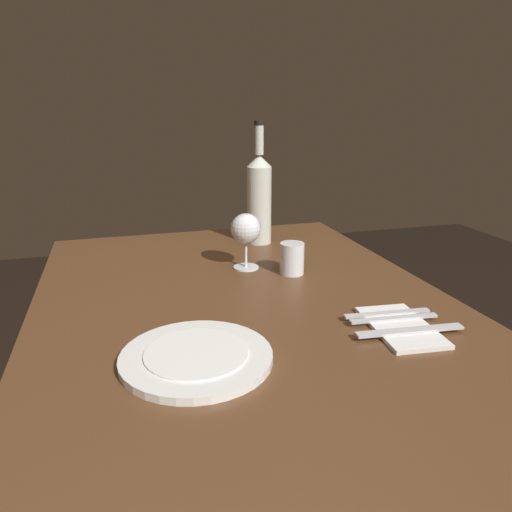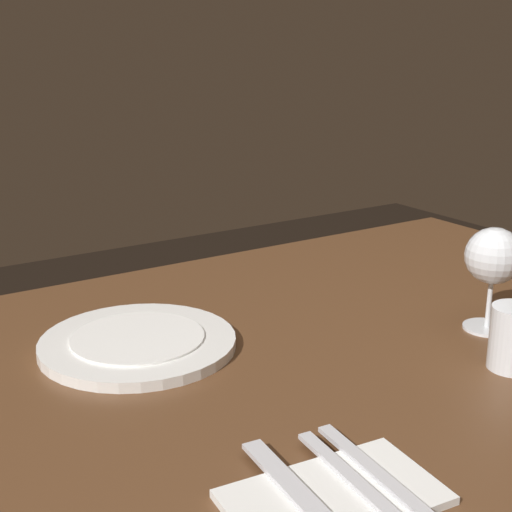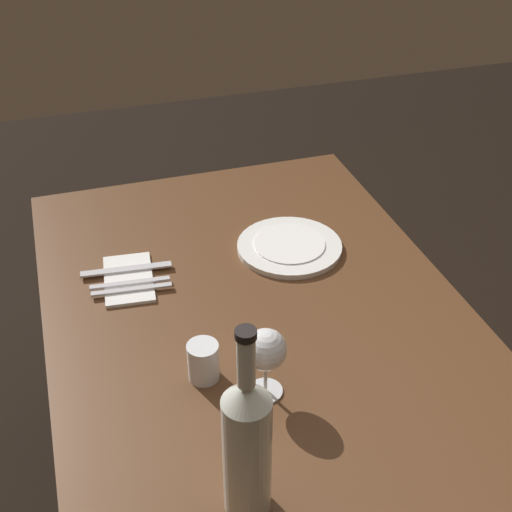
# 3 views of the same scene
# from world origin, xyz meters

# --- Properties ---
(dining_table) EXTENTS (1.30, 0.90, 0.74)m
(dining_table) POSITION_xyz_m (0.00, 0.00, 0.65)
(dining_table) COLOR #56351E
(dining_table) RESTS_ON ground
(wine_glass_left) EXTENTS (0.08, 0.08, 0.15)m
(wine_glass_left) POSITION_xyz_m (-0.23, 0.06, 0.84)
(wine_glass_left) COLOR white
(wine_glass_left) RESTS_ON dining_table
(dinner_plate) EXTENTS (0.26, 0.26, 0.02)m
(dinner_plate) POSITION_xyz_m (0.20, -0.15, 0.75)
(dinner_plate) COLOR white
(dinner_plate) RESTS_ON dining_table
(folded_napkin) EXTENTS (0.20, 0.13, 0.01)m
(folded_napkin) POSITION_xyz_m (0.19, 0.25, 0.74)
(folded_napkin) COLOR white
(folded_napkin) RESTS_ON dining_table
(fork_inner) EXTENTS (0.03, 0.18, 0.00)m
(fork_inner) POSITION_xyz_m (0.17, 0.25, 0.75)
(fork_inner) COLOR silver
(fork_inner) RESTS_ON folded_napkin
(fork_outer) EXTENTS (0.03, 0.18, 0.00)m
(fork_outer) POSITION_xyz_m (0.14, 0.25, 0.75)
(fork_outer) COLOR silver
(fork_outer) RESTS_ON folded_napkin
(table_knife) EXTENTS (0.04, 0.21, 0.00)m
(table_knife) POSITION_xyz_m (0.22, 0.25, 0.75)
(table_knife) COLOR silver
(table_knife) RESTS_ON folded_napkin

